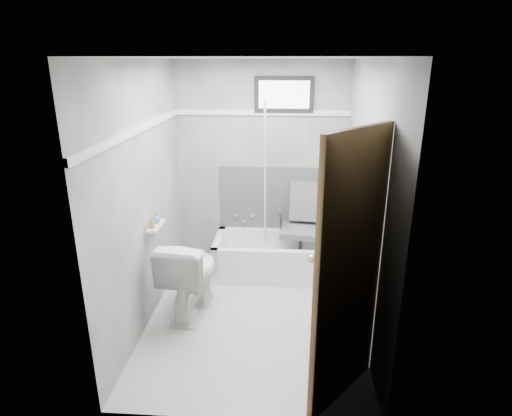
# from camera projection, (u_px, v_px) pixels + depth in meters

# --- Properties ---
(floor) EXTENTS (2.60, 2.60, 0.00)m
(floor) POSITION_uv_depth(u_px,v_px,m) (254.00, 315.00, 4.22)
(floor) COLOR white
(floor) RESTS_ON ground
(ceiling) EXTENTS (2.60, 2.60, 0.00)m
(ceiling) POSITION_uv_depth(u_px,v_px,m) (253.00, 58.00, 3.43)
(ceiling) COLOR silver
(ceiling) RESTS_ON floor
(wall_back) EXTENTS (2.00, 0.02, 2.40)m
(wall_back) POSITION_uv_depth(u_px,v_px,m) (261.00, 166.00, 5.05)
(wall_back) COLOR slate
(wall_back) RESTS_ON floor
(wall_front) EXTENTS (2.00, 0.02, 2.40)m
(wall_front) POSITION_uv_depth(u_px,v_px,m) (238.00, 265.00, 2.60)
(wall_front) COLOR slate
(wall_front) RESTS_ON floor
(wall_left) EXTENTS (0.02, 2.60, 2.40)m
(wall_left) POSITION_uv_depth(u_px,v_px,m) (144.00, 197.00, 3.89)
(wall_left) COLOR slate
(wall_left) RESTS_ON floor
(wall_right) EXTENTS (0.02, 2.60, 2.40)m
(wall_right) POSITION_uv_depth(u_px,v_px,m) (367.00, 202.00, 3.76)
(wall_right) COLOR slate
(wall_right) RESTS_ON floor
(bathtub) EXTENTS (1.50, 0.70, 0.42)m
(bathtub) POSITION_uv_depth(u_px,v_px,m) (279.00, 256.00, 5.01)
(bathtub) COLOR white
(bathtub) RESTS_ON floor
(office_chair) EXTENTS (0.59, 0.59, 0.92)m
(office_chair) POSITION_uv_depth(u_px,v_px,m) (301.00, 225.00, 4.92)
(office_chair) COLOR #5B5A5F
(office_chair) RESTS_ON bathtub
(toilet) EXTENTS (0.55, 0.86, 0.79)m
(toilet) POSITION_uv_depth(u_px,v_px,m) (191.00, 275.00, 4.17)
(toilet) COLOR white
(toilet) RESTS_ON floor
(door) EXTENTS (0.78, 0.78, 2.00)m
(door) POSITION_uv_depth(u_px,v_px,m) (397.00, 298.00, 2.62)
(door) COLOR brown
(door) RESTS_ON floor
(window) EXTENTS (0.66, 0.04, 0.40)m
(window) POSITION_uv_depth(u_px,v_px,m) (284.00, 95.00, 4.75)
(window) COLOR black
(window) RESTS_ON wall_back
(backerboard) EXTENTS (1.50, 0.02, 0.78)m
(backerboard) POSITION_uv_depth(u_px,v_px,m) (282.00, 199.00, 5.15)
(backerboard) COLOR #4C4C4F
(backerboard) RESTS_ON wall_back
(trim_back) EXTENTS (2.00, 0.02, 0.06)m
(trim_back) POSITION_uv_depth(u_px,v_px,m) (262.00, 113.00, 4.83)
(trim_back) COLOR white
(trim_back) RESTS_ON wall_back
(trim_left) EXTENTS (0.02, 2.60, 0.06)m
(trim_left) POSITION_uv_depth(u_px,v_px,m) (139.00, 129.00, 3.68)
(trim_left) COLOR white
(trim_left) RESTS_ON wall_left
(pole) EXTENTS (0.02, 0.39, 1.92)m
(pole) POSITION_uv_depth(u_px,v_px,m) (265.00, 184.00, 4.87)
(pole) COLOR silver
(pole) RESTS_ON bathtub
(shelf) EXTENTS (0.10, 0.32, 0.02)m
(shelf) POSITION_uv_depth(u_px,v_px,m) (156.00, 226.00, 4.03)
(shelf) COLOR white
(shelf) RESTS_ON wall_left
(soap_bottle_a) EXTENTS (0.05, 0.05, 0.10)m
(soap_bottle_a) POSITION_uv_depth(u_px,v_px,m) (152.00, 223.00, 3.94)
(soap_bottle_a) COLOR #A77E53
(soap_bottle_a) RESTS_ON shelf
(soap_bottle_b) EXTENTS (0.10, 0.10, 0.10)m
(soap_bottle_b) POSITION_uv_depth(u_px,v_px,m) (156.00, 218.00, 4.07)
(soap_bottle_b) COLOR teal
(soap_bottle_b) RESTS_ON shelf
(faucet) EXTENTS (0.26, 0.10, 0.16)m
(faucet) POSITION_uv_depth(u_px,v_px,m) (245.00, 218.00, 5.25)
(faucet) COLOR silver
(faucet) RESTS_ON wall_back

